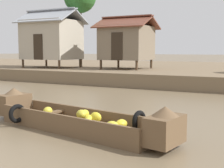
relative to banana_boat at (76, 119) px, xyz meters
name	(u,v)px	position (x,y,z in m)	size (l,w,h in m)	color
ground_plane	(130,99)	(-0.92, 5.53, -0.30)	(300.00, 300.00, 0.00)	#726047
riverbank_strip	(197,71)	(-0.92, 18.81, 0.09)	(160.00, 20.00, 0.79)	#756047
banana_boat	(76,119)	(0.00, 0.00, 0.00)	(5.80, 1.96, 0.92)	brown
stilt_house_left	(52,39)	(-10.32, 12.19, 2.60)	(4.41, 3.55, 4.31)	#4C3826
stilt_house_mid_left	(127,42)	(-4.57, 13.11, 2.33)	(3.72, 3.58, 3.62)	#4C3826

